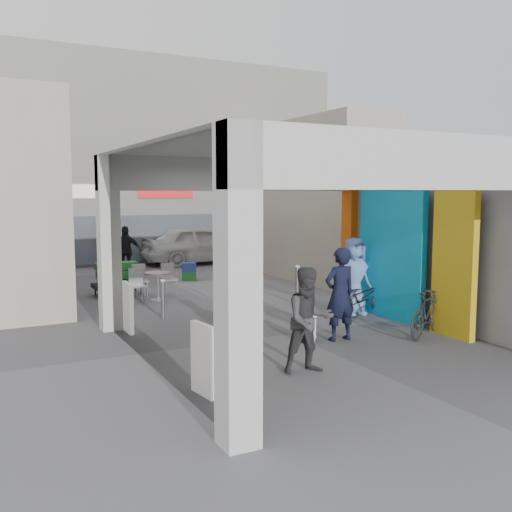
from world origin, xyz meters
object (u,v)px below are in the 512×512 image
man_elderly (354,276)px  bicycle_rear (427,313)px  cafe_set (151,287)px  man_crates (126,251)px  bicycle_front (362,297)px  border_collie (308,327)px  man_back_turned (309,320)px  man_with_dog (340,294)px  white_van (200,244)px  produce_stand (118,282)px

man_elderly → bicycle_rear: size_ratio=1.18×
cafe_set → man_crates: bearing=83.4°
man_elderly → bicycle_front: bearing=-73.3°
border_collie → man_elderly: size_ratio=0.40×
man_back_turned → bicycle_front: bearing=49.2°
border_collie → man_with_dog: size_ratio=0.40×
man_crates → bicycle_rear: 11.16m
man_crates → man_elderly: bearing=123.1°
cafe_set → bicycle_front: size_ratio=0.86×
cafe_set → man_back_turned: bearing=-87.0°
bicycle_front → man_back_turned: bearing=129.0°
bicycle_rear → white_van: bearing=-25.1°
border_collie → white_van: (2.59, 11.91, 0.47)m
man_with_dog → man_crates: (-1.39, 10.19, -0.05)m
white_van → bicycle_front: bearing=-180.0°
man_crates → man_back_turned: bearing=103.0°
man_with_dog → man_elderly: bearing=-133.6°
produce_stand → bicycle_rear: (4.23, -7.15, 0.10)m
man_elderly → white_van: man_elderly is taller
bicycle_front → man_crates: bearing=17.0°
man_crates → border_collie: bearing=108.2°
man_back_turned → white_van: (3.52, 13.42, -0.07)m
border_collie → man_crates: man_crates is taller
bicycle_front → produce_stand: bearing=37.0°
man_with_dog → man_elderly: 2.31m
produce_stand → man_elderly: (4.14, -4.94, 0.53)m
man_with_dog → man_back_turned: size_ratio=1.07×
man_elderly → man_crates: size_ratio=1.07×
produce_stand → man_with_dog: 7.11m
man_with_dog → white_van: size_ratio=0.40×
man_back_turned → white_van: man_back_turned is taller
bicycle_front → cafe_set: bearing=37.8°
produce_stand → man_crates: 3.79m
cafe_set → bicycle_rear: (3.59, -6.27, 0.14)m
man_back_turned → cafe_set: bearing=100.7°
man_crates → man_with_dog: bearing=111.6°
border_collie → man_back_turned: man_back_turned is taller
cafe_set → bicycle_rear: size_ratio=0.96×
produce_stand → bicycle_front: same height
man_with_dog → white_van: man_with_dog is taller
man_back_turned → man_crates: man_crates is taller
man_back_turned → man_with_dog: bearing=49.1°
bicycle_rear → white_van: 12.60m
border_collie → bicycle_front: size_ratio=0.42×
cafe_set → man_with_dog: 6.08m
white_van → man_with_dog: bearing=172.3°
man_with_dog → bicycle_front: size_ratio=1.05×
man_with_dog → produce_stand: bearing=-69.0°
man_crates → bicycle_front: bearing=123.2°
produce_stand → border_collie: produce_stand is taller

